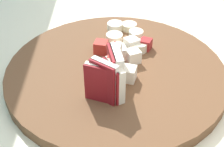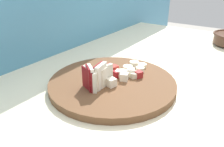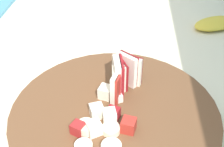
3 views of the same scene
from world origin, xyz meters
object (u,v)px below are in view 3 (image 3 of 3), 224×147
apple_dice_pile (105,114)px  banana_peel (216,23)px  apple_wedge_fan (122,76)px  cutting_board (115,113)px

apple_dice_pile → banana_peel: size_ratio=0.88×
apple_wedge_fan → apple_dice_pile: 0.08m
apple_dice_pile → apple_wedge_fan: bearing=163.8°
apple_wedge_fan → apple_dice_pile: size_ratio=0.74×
cutting_board → apple_wedge_fan: size_ratio=4.20×
banana_peel → cutting_board: bearing=-34.5°
apple_dice_pile → banana_peel: bearing=145.6°
apple_wedge_fan → apple_dice_pile: bearing=-16.2°
cutting_board → apple_dice_pile: size_ratio=3.12×
cutting_board → apple_wedge_fan: 0.07m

